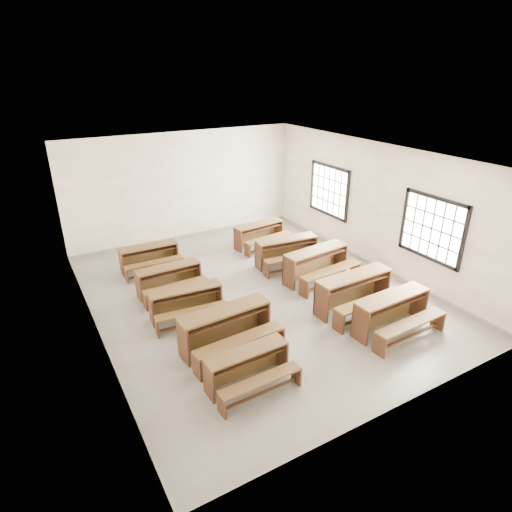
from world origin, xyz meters
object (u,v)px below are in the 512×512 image
desk_set_1 (227,326)px  desk_set_5 (393,311)px  desk_set_3 (170,278)px  desk_set_8 (287,250)px  desk_set_0 (248,365)px  desk_set_4 (150,256)px  desk_set_7 (317,262)px  desk_set_6 (355,290)px  desk_set_2 (187,301)px  desk_set_9 (260,233)px

desk_set_1 → desk_set_5: bearing=-23.4°
desk_set_3 → desk_set_8: bearing=-2.3°
desk_set_5 → desk_set_8: 3.62m
desk_set_0 → desk_set_4: 5.11m
desk_set_7 → desk_set_8: size_ratio=1.06×
desk_set_1 → desk_set_0: bearing=-101.4°
desk_set_0 → desk_set_1: 1.12m
desk_set_0 → desk_set_6: (3.17, 0.98, 0.10)m
desk_set_4 → desk_set_5: (3.36, -5.13, 0.06)m
desk_set_4 → desk_set_6: bearing=-50.8°
desk_set_6 → desk_set_7: (0.17, 1.55, -0.01)m
desk_set_2 → desk_set_6: 3.60m
desk_set_8 → desk_set_4: bearing=161.6°
desk_set_1 → desk_set_8: (3.01, 2.50, -0.03)m
desk_set_4 → desk_set_6: desk_set_6 is taller
desk_set_5 → desk_set_8: desk_set_5 is taller
desk_set_5 → desk_set_9: bearing=88.9°
desk_set_7 → desk_set_3: bearing=155.6°
desk_set_5 → desk_set_9: 5.12m
desk_set_3 → desk_set_5: size_ratio=0.87×
desk_set_0 → desk_set_5: (3.27, -0.02, 0.07)m
desk_set_3 → desk_set_6: (3.23, -2.69, 0.08)m
desk_set_1 → desk_set_2: size_ratio=1.16×
desk_set_2 → desk_set_8: (3.27, 1.14, 0.04)m
desk_set_1 → desk_set_7: bearing=20.5°
desk_set_0 → desk_set_2: desk_set_2 is taller
desk_set_0 → desk_set_9: desk_set_9 is taller
desk_set_5 → desk_set_6: desk_set_6 is taller
desk_set_1 → desk_set_8: desk_set_1 is taller
desk_set_4 → desk_set_1: bearing=-85.5°
desk_set_1 → desk_set_9: 5.02m
desk_set_1 → desk_set_7: same height
desk_set_4 → desk_set_5: size_ratio=0.86×
desk_set_8 → desk_set_3: bearing=-174.6°
desk_set_2 → desk_set_9: (3.31, 2.64, 0.01)m
desk_set_6 → desk_set_8: 2.62m
desk_set_0 → desk_set_3: (-0.06, 3.66, 0.01)m
desk_set_2 → desk_set_9: 4.23m
desk_set_3 → desk_set_8: desk_set_8 is taller
desk_set_7 → desk_set_9: size_ratio=1.15×
desk_set_3 → desk_set_4: size_ratio=1.01×
desk_set_0 → desk_set_5: desk_set_5 is taller
desk_set_6 → desk_set_7: desk_set_6 is taller
desk_set_6 → desk_set_9: desk_set_6 is taller
desk_set_6 → desk_set_7: size_ratio=0.99×
desk_set_0 → desk_set_1: size_ratio=0.80×
desk_set_5 → desk_set_8: bearing=89.8°
desk_set_3 → desk_set_4: bearing=89.9°
desk_set_3 → desk_set_4: 1.45m
desk_set_3 → desk_set_9: desk_set_9 is taller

